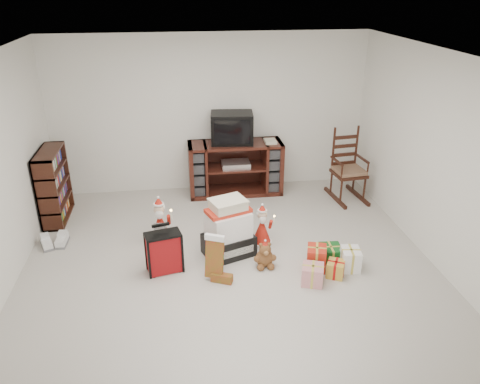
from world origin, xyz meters
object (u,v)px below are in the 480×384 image
object	(u,v)px
sneaker_pair	(54,242)
gift_cluster	(331,263)
red_suitcase	(164,252)
gift_pile	(228,231)
teddy_bear	(265,256)
santa_figurine	(262,229)
crt_television	(232,128)
rocking_chair	(347,174)
mrs_claus_figurine	(160,225)
tv_stand	(235,168)
bookshelf	(54,187)

from	to	relation	value
sneaker_pair	gift_cluster	distance (m)	3.59
red_suitcase	gift_pile	bearing A→B (deg)	6.20
teddy_bear	sneaker_pair	distance (m)	2.79
teddy_bear	sneaker_pair	world-z (taller)	teddy_bear
santa_figurine	gift_cluster	bearing A→B (deg)	-46.74
red_suitcase	crt_television	bearing A→B (deg)	50.47
rocking_chair	gift_cluster	world-z (taller)	rocking_chair
rocking_chair	mrs_claus_figurine	bearing A→B (deg)	-167.44
red_suitcase	sneaker_pair	bearing A→B (deg)	138.08
red_suitcase	teddy_bear	distance (m)	1.21
sneaker_pair	gift_cluster	world-z (taller)	gift_cluster
gift_pile	sneaker_pair	bearing A→B (deg)	146.93
crt_television	gift_pile	bearing A→B (deg)	-92.54
gift_pile	gift_cluster	size ratio (longest dim) A/B	0.96
gift_pile	tv_stand	bearing A→B (deg)	59.81
bookshelf	mrs_claus_figurine	distance (m)	1.76
rocking_chair	mrs_claus_figurine	size ratio (longest dim) A/B	1.81
santa_figurine	crt_television	xyz separation A→B (m)	(-0.17, 1.71, 0.87)
tv_stand	santa_figurine	world-z (taller)	tv_stand
tv_stand	bookshelf	bearing A→B (deg)	-168.45
teddy_bear	crt_television	xyz separation A→B (m)	(-0.11, 2.25, 0.95)
gift_pile	teddy_bear	distance (m)	0.56
gift_pile	teddy_bear	bearing A→B (deg)	-60.11
santa_figurine	mrs_claus_figurine	distance (m)	1.34
rocking_chair	mrs_claus_figurine	world-z (taller)	rocking_chair
tv_stand	gift_cluster	distance (m)	2.58
gift_cluster	mrs_claus_figurine	bearing A→B (deg)	153.72
bookshelf	santa_figurine	bearing A→B (deg)	-21.86
sneaker_pair	rocking_chair	bearing A→B (deg)	-0.74
mrs_claus_figurine	bookshelf	bearing A→B (deg)	149.54
mrs_claus_figurine	sneaker_pair	xyz separation A→B (m)	(-1.40, 0.08, -0.20)
sneaker_pair	crt_television	size ratio (longest dim) A/B	0.55
santa_figurine	bookshelf	bearing A→B (deg)	158.14
gift_pile	teddy_bear	size ratio (longest dim) A/B	2.33
bookshelf	red_suitcase	world-z (taller)	bookshelf
gift_pile	santa_figurine	size ratio (longest dim) A/B	1.30
crt_television	sneaker_pair	bearing A→B (deg)	-145.32
mrs_claus_figurine	rocking_chair	bearing A→B (deg)	18.99
rocking_chair	sneaker_pair	world-z (taller)	rocking_chair
tv_stand	rocking_chair	size ratio (longest dim) A/B	1.27
bookshelf	red_suitcase	bearing A→B (deg)	-45.96
red_suitcase	mrs_claus_figurine	size ratio (longest dim) A/B	0.93
santa_figurine	sneaker_pair	bearing A→B (deg)	173.15
rocking_chair	teddy_bear	bearing A→B (deg)	-139.37
rocking_chair	red_suitcase	xyz separation A→B (m)	(-2.87, -1.73, -0.14)
bookshelf	gift_pile	xyz separation A→B (m)	(2.35, -1.33, -0.17)
rocking_chair	teddy_bear	distance (m)	2.46
red_suitcase	teddy_bear	bearing A→B (deg)	-15.86
red_suitcase	mrs_claus_figurine	distance (m)	0.73
gift_pile	sneaker_pair	distance (m)	2.33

